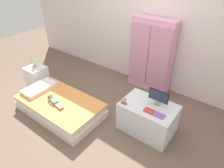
{
  "coord_description": "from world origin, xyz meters",
  "views": [
    {
      "loc": [
        1.61,
        -1.72,
        2.23
      ],
      "look_at": [
        0.05,
        0.36,
        0.55
      ],
      "focal_mm": 31.42,
      "sensor_mm": 36.0,
      "label": 1
    }
  ],
  "objects_px": {
    "table_lamp": "(33,60)",
    "tv_monitor": "(158,97)",
    "tv_stand": "(148,117)",
    "bed": "(60,106)",
    "rocking_horse_toy": "(124,101)",
    "book_purple": "(159,115)",
    "doll": "(53,100)",
    "book_red": "(149,111)",
    "wardrobe": "(151,56)",
    "nightstand": "(37,77)"
  },
  "relations": [
    {
      "from": "tv_monitor",
      "to": "nightstand",
      "type": "bearing_deg",
      "value": -172.08
    },
    {
      "from": "table_lamp",
      "to": "book_red",
      "type": "distance_m",
      "value": 2.43
    },
    {
      "from": "nightstand",
      "to": "book_purple",
      "type": "xyz_separation_m",
      "value": [
        2.58,
        0.13,
        0.26
      ]
    },
    {
      "from": "book_red",
      "to": "tv_stand",
      "type": "bearing_deg",
      "value": 116.26
    },
    {
      "from": "doll",
      "to": "book_red",
      "type": "bearing_deg",
      "value": 18.54
    },
    {
      "from": "bed",
      "to": "tv_stand",
      "type": "height_order",
      "value": "tv_stand"
    },
    {
      "from": "book_purple",
      "to": "tv_stand",
      "type": "bearing_deg",
      "value": 150.69
    },
    {
      "from": "book_purple",
      "to": "wardrobe",
      "type": "bearing_deg",
      "value": 122.66
    },
    {
      "from": "doll",
      "to": "tv_stand",
      "type": "distance_m",
      "value": 1.54
    },
    {
      "from": "table_lamp",
      "to": "bed",
      "type": "bearing_deg",
      "value": -15.18
    },
    {
      "from": "table_lamp",
      "to": "rocking_horse_toy",
      "type": "height_order",
      "value": "table_lamp"
    },
    {
      "from": "book_red",
      "to": "book_purple",
      "type": "relative_size",
      "value": 1.01
    },
    {
      "from": "bed",
      "to": "table_lamp",
      "type": "bearing_deg",
      "value": 164.82
    },
    {
      "from": "bed",
      "to": "rocking_horse_toy",
      "type": "xyz_separation_m",
      "value": [
        1.06,
        0.33,
        0.4
      ]
    },
    {
      "from": "book_purple",
      "to": "doll",
      "type": "bearing_deg",
      "value": -163.1
    },
    {
      "from": "rocking_horse_toy",
      "to": "book_purple",
      "type": "xyz_separation_m",
      "value": [
        0.52,
        0.07,
        -0.05
      ]
    },
    {
      "from": "doll",
      "to": "nightstand",
      "type": "relative_size",
      "value": 0.92
    },
    {
      "from": "book_red",
      "to": "wardrobe",
      "type": "bearing_deg",
      "value": 117.12
    },
    {
      "from": "nightstand",
      "to": "book_purple",
      "type": "bearing_deg",
      "value": 2.91
    },
    {
      "from": "tv_stand",
      "to": "wardrobe",
      "type": "bearing_deg",
      "value": 117.21
    },
    {
      "from": "nightstand",
      "to": "book_red",
      "type": "xyz_separation_m",
      "value": [
        2.42,
        0.13,
        0.26
      ]
    },
    {
      "from": "rocking_horse_toy",
      "to": "book_red",
      "type": "xyz_separation_m",
      "value": [
        0.36,
        0.07,
        -0.05
      ]
    },
    {
      "from": "nightstand",
      "to": "wardrobe",
      "type": "distance_m",
      "value": 2.29
    },
    {
      "from": "nightstand",
      "to": "rocking_horse_toy",
      "type": "xyz_separation_m",
      "value": [
        2.06,
        0.06,
        0.31
      ]
    },
    {
      "from": "wardrobe",
      "to": "rocking_horse_toy",
      "type": "bearing_deg",
      "value": -78.98
    },
    {
      "from": "table_lamp",
      "to": "tv_monitor",
      "type": "relative_size",
      "value": 0.77
    },
    {
      "from": "tv_stand",
      "to": "tv_monitor",
      "type": "bearing_deg",
      "value": 48.34
    },
    {
      "from": "tv_stand",
      "to": "book_purple",
      "type": "relative_size",
      "value": 5.57
    },
    {
      "from": "wardrobe",
      "to": "book_purple",
      "type": "height_order",
      "value": "wardrobe"
    },
    {
      "from": "doll",
      "to": "tv_stand",
      "type": "relative_size",
      "value": 0.5
    },
    {
      "from": "tv_stand",
      "to": "doll",
      "type": "bearing_deg",
      "value": -156.55
    },
    {
      "from": "doll",
      "to": "rocking_horse_toy",
      "type": "bearing_deg",
      "value": 21.05
    },
    {
      "from": "table_lamp",
      "to": "wardrobe",
      "type": "height_order",
      "value": "wardrobe"
    },
    {
      "from": "doll",
      "to": "tv_stand",
      "type": "height_order",
      "value": "tv_stand"
    },
    {
      "from": "doll",
      "to": "book_purple",
      "type": "relative_size",
      "value": 2.79
    },
    {
      "from": "tv_stand",
      "to": "book_purple",
      "type": "distance_m",
      "value": 0.34
    },
    {
      "from": "doll",
      "to": "wardrobe",
      "type": "bearing_deg",
      "value": 62.93
    },
    {
      "from": "bed",
      "to": "rocking_horse_toy",
      "type": "bearing_deg",
      "value": 17.43
    },
    {
      "from": "nightstand",
      "to": "book_purple",
      "type": "height_order",
      "value": "book_purple"
    },
    {
      "from": "nightstand",
      "to": "table_lamp",
      "type": "relative_size",
      "value": 1.9
    },
    {
      "from": "nightstand",
      "to": "tv_monitor",
      "type": "bearing_deg",
      "value": 7.92
    },
    {
      "from": "nightstand",
      "to": "wardrobe",
      "type": "height_order",
      "value": "wardrobe"
    },
    {
      "from": "bed",
      "to": "tv_stand",
      "type": "relative_size",
      "value": 1.85
    },
    {
      "from": "bed",
      "to": "nightstand",
      "type": "distance_m",
      "value": 1.04
    },
    {
      "from": "rocking_horse_toy",
      "to": "book_purple",
      "type": "height_order",
      "value": "rocking_horse_toy"
    },
    {
      "from": "doll",
      "to": "table_lamp",
      "type": "height_order",
      "value": "table_lamp"
    },
    {
      "from": "wardrobe",
      "to": "tv_stand",
      "type": "relative_size",
      "value": 1.77
    },
    {
      "from": "nightstand",
      "to": "book_purple",
      "type": "relative_size",
      "value": 3.05
    },
    {
      "from": "tv_monitor",
      "to": "book_purple",
      "type": "xyz_separation_m",
      "value": [
        0.13,
        -0.21,
        -0.13
      ]
    },
    {
      "from": "book_red",
      "to": "bed",
      "type": "bearing_deg",
      "value": -164.29
    }
  ]
}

